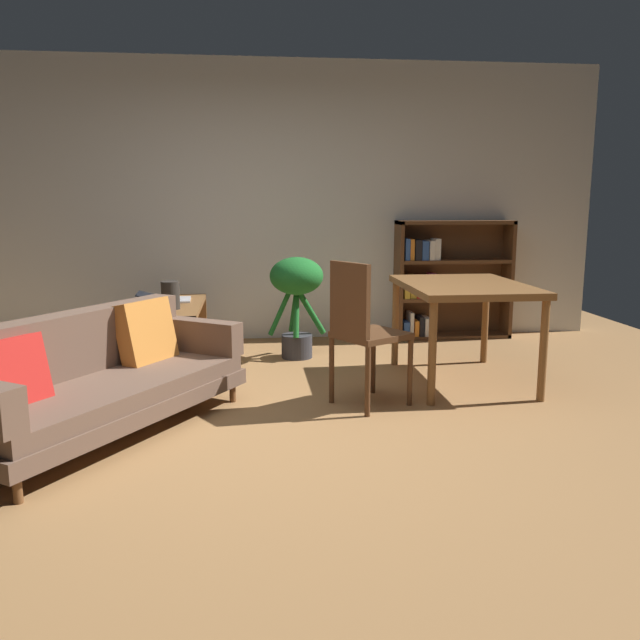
{
  "coord_description": "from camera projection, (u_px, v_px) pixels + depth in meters",
  "views": [
    {
      "loc": [
        -0.1,
        -3.79,
        1.37
      ],
      "look_at": [
        0.38,
        0.57,
        0.56
      ],
      "focal_mm": 36.44,
      "sensor_mm": 36.0,
      "label": 1
    }
  ],
  "objects": [
    {
      "name": "ground_plane",
      "position": [
        269.0,
        428.0,
        3.96
      ],
      "size": [
        8.16,
        8.16,
        0.0
      ],
      "primitive_type": "plane",
      "color": "#9E7042"
    },
    {
      "name": "back_wall_panel",
      "position": [
        258.0,
        203.0,
        6.36
      ],
      "size": [
        6.8,
        0.1,
        2.7
      ],
      "primitive_type": "cube",
      "color": "silver",
      "rests_on": "ground_plane"
    },
    {
      "name": "fabric_couch",
      "position": [
        94.0,
        376.0,
        3.85
      ],
      "size": [
        1.65,
        1.97,
        0.73
      ],
      "color": "brown",
      "rests_on": "ground_plane"
    },
    {
      "name": "media_console",
      "position": [
        179.0,
        335.0,
        5.49
      ],
      "size": [
        0.4,
        1.23,
        0.51
      ],
      "color": "brown",
      "rests_on": "ground_plane"
    },
    {
      "name": "open_laptop",
      "position": [
        167.0,
        299.0,
        5.63
      ],
      "size": [
        0.47,
        0.34,
        0.08
      ],
      "color": "silver",
      "rests_on": "media_console"
    },
    {
      "name": "desk_speaker",
      "position": [
        171.0,
        295.0,
        5.19
      ],
      "size": [
        0.15,
        0.15,
        0.22
      ],
      "color": "#2D2823",
      "rests_on": "media_console"
    },
    {
      "name": "potted_floor_plant",
      "position": [
        297.0,
        289.0,
        5.64
      ],
      "size": [
        0.52,
        0.47,
        0.89
      ],
      "color": "#333338",
      "rests_on": "ground_plane"
    },
    {
      "name": "dining_table",
      "position": [
        464.0,
        294.0,
        4.88
      ],
      "size": [
        0.88,
        1.21,
        0.76
      ],
      "color": "brown",
      "rests_on": "ground_plane"
    },
    {
      "name": "dining_chair_near",
      "position": [
        363.0,
        327.0,
        4.29
      ],
      "size": [
        0.57,
        0.56,
        0.98
      ],
      "color": "#56351E",
      "rests_on": "ground_plane"
    },
    {
      "name": "bookshelf",
      "position": [
        444.0,
        280.0,
        6.53
      ],
      "size": [
        1.16,
        0.29,
        1.18
      ],
      "color": "#56351E",
      "rests_on": "ground_plane"
    }
  ]
}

